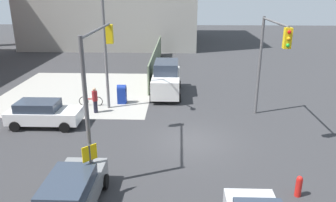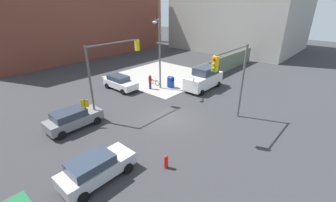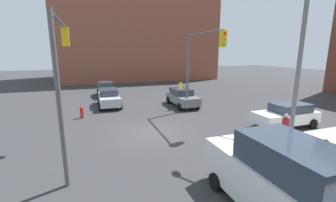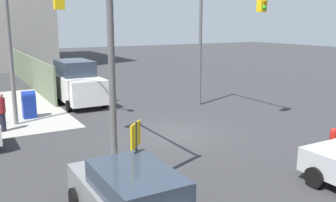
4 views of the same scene
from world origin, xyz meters
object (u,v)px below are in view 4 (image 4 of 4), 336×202
at_px(traffic_signal_se_corner, 222,27).
at_px(fire_hydrant, 333,139).
at_px(traffic_signal_nw_corner, 85,30).
at_px(van_white_delivery, 77,83).
at_px(coupe_gray, 132,198).
at_px(pedestrian_crossing, 2,111).
at_px(street_lamp_corner, 14,26).
at_px(mailbox_blue, 29,104).

bearing_deg(traffic_signal_se_corner, fire_hydrant, 177.70).
xyz_separation_m(traffic_signal_nw_corner, van_white_delivery, (10.90, -2.70, -3.36)).
height_order(traffic_signal_se_corner, van_white_delivery, traffic_signal_se_corner).
bearing_deg(traffic_signal_nw_corner, coupe_gray, 175.67).
bearing_deg(coupe_gray, traffic_signal_se_corner, -46.55).
height_order(fire_hydrant, pedestrian_crossing, pedestrian_crossing).
relative_size(street_lamp_corner, van_white_delivery, 1.48).
bearing_deg(traffic_signal_se_corner, mailbox_blue, 68.64).
bearing_deg(mailbox_blue, street_lamp_corner, 155.37).
bearing_deg(mailbox_blue, pedestrian_crossing, 143.13).
relative_size(fire_hydrant, van_white_delivery, 0.17).
bearing_deg(mailbox_blue, traffic_signal_nw_corner, -176.66).
xyz_separation_m(traffic_signal_nw_corner, mailbox_blue, (8.56, 0.50, -3.87)).
relative_size(coupe_gray, pedestrian_crossing, 2.48).
bearing_deg(traffic_signal_nw_corner, traffic_signal_se_corner, -61.70).
bearing_deg(traffic_signal_se_corner, van_white_delivery, 46.16).
bearing_deg(coupe_gray, fire_hydrant, -81.62).
distance_m(traffic_signal_se_corner, mailbox_blue, 10.91).
height_order(traffic_signal_se_corner, street_lamp_corner, street_lamp_corner).
height_order(traffic_signal_se_corner, pedestrian_crossing, traffic_signal_se_corner).
xyz_separation_m(traffic_signal_nw_corner, traffic_signal_se_corner, (4.85, -9.00, -0.02)).
bearing_deg(street_lamp_corner, pedestrian_crossing, 127.46).
distance_m(traffic_signal_nw_corner, fire_hydrant, 9.99).
bearing_deg(street_lamp_corner, fire_hydrant, -135.26).
distance_m(traffic_signal_nw_corner, mailbox_blue, 9.41).
bearing_deg(van_white_delivery, mailbox_blue, 126.10).
xyz_separation_m(traffic_signal_nw_corner, street_lamp_corner, (7.25, 1.10, 0.06)).
relative_size(mailbox_blue, fire_hydrant, 1.52).
distance_m(traffic_signal_se_corner, fire_hydrant, 8.56).
distance_m(traffic_signal_nw_corner, pedestrian_crossing, 7.79).
relative_size(fire_hydrant, pedestrian_crossing, 0.52).
height_order(traffic_signal_nw_corner, traffic_signal_se_corner, same).
distance_m(fire_hydrant, coupe_gray, 9.10).
xyz_separation_m(coupe_gray, van_white_delivery, (14.86, -3.00, 0.44)).
distance_m(street_lamp_corner, van_white_delivery, 6.28).
distance_m(traffic_signal_se_corner, van_white_delivery, 9.35).
bearing_deg(van_white_delivery, traffic_signal_nw_corner, 166.08).
relative_size(traffic_signal_nw_corner, coupe_gray, 1.46).
bearing_deg(traffic_signal_se_corner, pedestrian_crossing, 81.13).
xyz_separation_m(traffic_signal_se_corner, pedestrian_crossing, (1.72, 11.00, -3.68)).
distance_m(traffic_signal_nw_corner, street_lamp_corner, 7.33).
distance_m(street_lamp_corner, mailbox_blue, 4.19).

